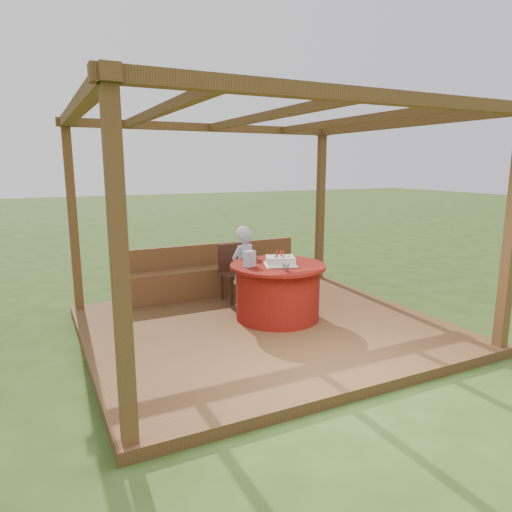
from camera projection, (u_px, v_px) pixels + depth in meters
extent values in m
plane|color=#2A4316|center=(264.00, 333.00, 6.09)|extent=(60.00, 60.00, 0.00)
cube|color=brown|center=(264.00, 328.00, 6.08)|extent=(4.50, 4.00, 0.12)
cube|color=brown|center=(120.00, 276.00, 3.24)|extent=(0.12, 0.12, 2.60)
cube|color=brown|center=(511.00, 236.00, 5.09)|extent=(0.12, 0.12, 2.60)
cube|color=brown|center=(73.00, 220.00, 6.54)|extent=(0.12, 0.12, 2.60)
cube|color=brown|center=(320.00, 208.00, 8.39)|extent=(0.12, 0.12, 2.60)
cube|color=brown|center=(366.00, 96.00, 3.90)|extent=(4.50, 0.14, 0.12)
cube|color=brown|center=(210.00, 128.00, 7.20)|extent=(4.50, 0.14, 0.12)
cube|color=brown|center=(79.00, 107.00, 4.62)|extent=(0.14, 4.00, 0.12)
cube|color=brown|center=(398.00, 123.00, 6.47)|extent=(0.14, 4.00, 0.12)
cube|color=brown|center=(160.00, 111.00, 4.98)|extent=(0.10, 3.70, 0.10)
cube|color=brown|center=(265.00, 116.00, 5.55)|extent=(0.10, 3.70, 0.10)
cube|color=brown|center=(351.00, 121.00, 6.11)|extent=(0.10, 3.70, 0.10)
cube|color=brown|center=(217.00, 280.00, 7.52)|extent=(3.00, 0.42, 0.45)
cube|color=brown|center=(213.00, 254.00, 7.60)|extent=(3.00, 0.06, 0.35)
cylinder|color=maroon|center=(278.00, 293.00, 6.25)|extent=(1.14, 1.14, 0.72)
cylinder|color=maroon|center=(278.00, 266.00, 6.17)|extent=(1.30, 1.30, 0.04)
cube|color=#3E1F13|center=(236.00, 274.00, 7.03)|extent=(0.44, 0.44, 0.05)
cylinder|color=#3E1F13|center=(231.00, 292.00, 6.85)|extent=(0.04, 0.04, 0.42)
cylinder|color=#3E1F13|center=(251.00, 289.00, 7.01)|extent=(0.04, 0.04, 0.42)
cylinder|color=#3E1F13|center=(222.00, 286.00, 7.14)|extent=(0.04, 0.04, 0.42)
cylinder|color=#3E1F13|center=(241.00, 284.00, 7.30)|extent=(0.04, 0.04, 0.42)
cube|color=#3E1F13|center=(231.00, 258.00, 7.16)|extent=(0.43, 0.06, 0.45)
imported|color=#94B2DB|center=(244.00, 268.00, 6.78)|extent=(0.49, 0.39, 1.16)
sphere|color=white|center=(244.00, 233.00, 6.68)|extent=(0.21, 0.21, 0.21)
cube|color=white|center=(280.00, 264.00, 6.16)|extent=(0.54, 0.54, 0.01)
cube|color=white|center=(280.00, 260.00, 6.14)|extent=(0.45, 0.41, 0.11)
cylinder|color=red|center=(277.00, 253.00, 6.15)|extent=(0.03, 0.03, 0.08)
cylinder|color=red|center=(281.00, 253.00, 6.18)|extent=(0.03, 0.03, 0.08)
sphere|color=orange|center=(276.00, 257.00, 6.04)|extent=(0.04, 0.04, 0.04)
sphere|color=red|center=(283.00, 257.00, 6.07)|extent=(0.04, 0.04, 0.04)
sphere|color=green|center=(289.00, 256.00, 6.13)|extent=(0.04, 0.04, 0.04)
sphere|color=blue|center=(276.00, 256.00, 6.12)|extent=(0.04, 0.04, 0.04)
sphere|color=yellow|center=(284.00, 255.00, 6.19)|extent=(0.04, 0.04, 0.04)
cube|color=#DE8FC4|center=(250.00, 259.00, 6.02)|extent=(0.16, 0.13, 0.21)
imported|color=white|center=(286.00, 267.00, 5.80)|extent=(0.11, 0.11, 0.08)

